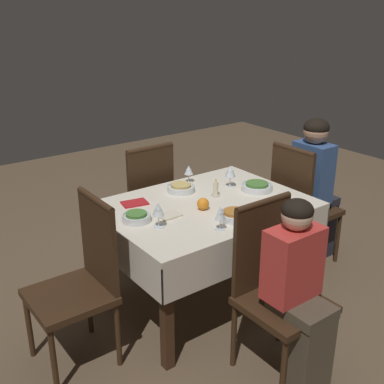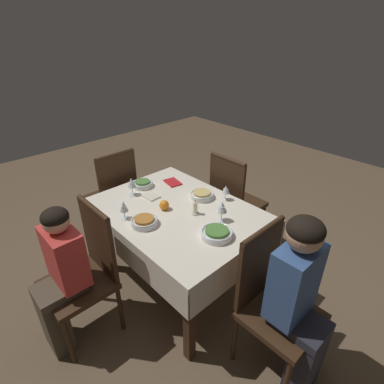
# 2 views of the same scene
# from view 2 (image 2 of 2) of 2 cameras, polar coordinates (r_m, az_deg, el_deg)

# --- Properties ---
(ground_plane) EXTENTS (8.00, 8.00, 0.00)m
(ground_plane) POSITION_cam_2_polar(r_m,az_deg,el_deg) (2.82, -2.51, -16.15)
(ground_plane) COLOR brown
(dining_table) EXTENTS (1.34, 0.98, 0.74)m
(dining_table) POSITION_cam_2_polar(r_m,az_deg,el_deg) (2.41, -2.84, -5.20)
(dining_table) COLOR silver
(dining_table) RESTS_ON ground_plane
(chair_east) EXTENTS (0.44, 0.43, 1.00)m
(chair_east) POSITION_cam_2_polar(r_m,az_deg,el_deg) (2.02, 14.94, -18.81)
(chair_east) COLOR #382314
(chair_east) RESTS_ON ground_plane
(chair_south) EXTENTS (0.43, 0.44, 1.00)m
(chair_south) POSITION_cam_2_polar(r_m,az_deg,el_deg) (2.25, -19.43, -13.59)
(chair_south) COLOR #382314
(chair_south) RESTS_ON ground_plane
(chair_north) EXTENTS (0.43, 0.44, 1.00)m
(chair_north) POSITION_cam_2_polar(r_m,az_deg,el_deg) (2.94, 7.91, -1.15)
(chair_north) COLOR #382314
(chair_north) RESTS_ON ground_plane
(chair_west) EXTENTS (0.44, 0.43, 1.00)m
(chair_west) POSITION_cam_2_polar(r_m,az_deg,el_deg) (3.11, -14.64, -0.15)
(chair_west) COLOR #382314
(chair_west) RESTS_ON ground_plane
(person_adult_denim) EXTENTS (0.34, 0.30, 1.18)m
(person_adult_denim) POSITION_cam_2_polar(r_m,az_deg,el_deg) (1.88, 19.86, -18.40)
(person_adult_denim) COLOR #282833
(person_adult_denim) RESTS_ON ground_plane
(person_child_red) EXTENTS (0.30, 0.33, 1.07)m
(person_child_red) POSITION_cam_2_polar(r_m,az_deg,el_deg) (2.18, -23.86, -14.36)
(person_child_red) COLOR #4C4233
(person_child_red) RESTS_ON ground_plane
(bowl_east) EXTENTS (0.22, 0.22, 0.06)m
(bowl_east) POSITION_cam_2_polar(r_m,az_deg,el_deg) (2.06, 4.75, -7.80)
(bowl_east) COLOR silver
(bowl_east) RESTS_ON dining_table
(wine_glass_east) EXTENTS (0.08, 0.08, 0.16)m
(wine_glass_east) POSITION_cam_2_polar(r_m,az_deg,el_deg) (2.18, 5.72, -2.90)
(wine_glass_east) COLOR white
(wine_glass_east) RESTS_ON dining_table
(bowl_south) EXTENTS (0.20, 0.20, 0.06)m
(bowl_south) POSITION_cam_2_polar(r_m,az_deg,el_deg) (2.20, -9.06, -5.53)
(bowl_south) COLOR silver
(bowl_south) RESTS_ON dining_table
(wine_glass_south) EXTENTS (0.06, 0.06, 0.15)m
(wine_glass_south) POSITION_cam_2_polar(r_m,az_deg,el_deg) (2.26, -12.89, -2.76)
(wine_glass_south) COLOR white
(wine_glass_south) RESTS_ON dining_table
(bowl_north) EXTENTS (0.20, 0.20, 0.06)m
(bowl_north) POSITION_cam_2_polar(r_m,az_deg,el_deg) (2.51, 1.84, -0.51)
(bowl_north) COLOR silver
(bowl_north) RESTS_ON dining_table
(wine_glass_north) EXTENTS (0.07, 0.07, 0.13)m
(wine_glass_north) POSITION_cam_2_polar(r_m,az_deg,el_deg) (2.46, 6.45, 0.40)
(wine_glass_north) COLOR white
(wine_glass_north) RESTS_ON dining_table
(bowl_west) EXTENTS (0.18, 0.18, 0.06)m
(bowl_west) POSITION_cam_2_polar(r_m,az_deg,el_deg) (2.72, -9.36, 1.55)
(bowl_west) COLOR silver
(bowl_west) RESTS_ON dining_table
(wine_glass_west) EXTENTS (0.07, 0.07, 0.16)m
(wine_glass_west) POSITION_cam_2_polar(r_m,az_deg,el_deg) (2.56, -11.46, 1.64)
(wine_glass_west) COLOR white
(wine_glass_west) RESTS_ON dining_table
(candle_centerpiece) EXTENTS (0.06, 0.06, 0.13)m
(candle_centerpiece) POSITION_cam_2_polar(r_m,az_deg,el_deg) (2.28, 0.62, -3.24)
(candle_centerpiece) COLOR beige
(candle_centerpiece) RESTS_ON dining_table
(orange_fruit) EXTENTS (0.08, 0.08, 0.08)m
(orange_fruit) POSITION_cam_2_polar(r_m,az_deg,el_deg) (2.35, -5.33, -2.49)
(orange_fruit) COLOR orange
(orange_fruit) RESTS_ON dining_table
(napkin_red_folded) EXTENTS (0.18, 0.14, 0.01)m
(napkin_red_folded) POSITION_cam_2_polar(r_m,az_deg,el_deg) (2.76, -3.71, 1.86)
(napkin_red_folded) COLOR red
(napkin_red_folded) RESTS_ON dining_table
(napkin_spare_side) EXTENTS (0.14, 0.11, 0.01)m
(napkin_spare_side) POSITION_cam_2_polar(r_m,az_deg,el_deg) (2.55, -7.85, -0.79)
(napkin_spare_side) COLOR beige
(napkin_spare_side) RESTS_ON dining_table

